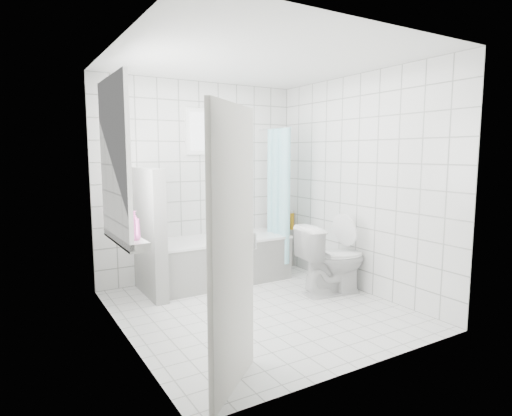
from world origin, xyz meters
TOP-DOWN VIEW (x-y plane):
  - ground at (0.00, 0.00)m, footprint 3.00×3.00m
  - ceiling at (0.00, 0.00)m, footprint 3.00×3.00m
  - wall_back at (0.00, 1.50)m, footprint 2.80×0.02m
  - wall_front at (0.00, -1.50)m, footprint 2.80×0.02m
  - wall_left at (-1.40, 0.00)m, footprint 0.02×3.00m
  - wall_right at (1.40, 0.00)m, footprint 0.02×3.00m
  - window_left at (-1.35, 0.30)m, footprint 0.01×0.90m
  - window_back at (0.10, 1.46)m, footprint 0.50×0.01m
  - window_sill at (-1.31, 0.30)m, footprint 0.18×1.02m
  - door at (-0.95, -1.22)m, footprint 0.63×0.56m
  - bathtub at (0.10, 1.12)m, footprint 1.76×0.77m
  - partition_wall at (-0.84, 1.07)m, footprint 0.15×0.85m
  - tiled_ledge at (1.28, 1.38)m, footprint 0.40×0.24m
  - toilet at (1.03, 0.00)m, footprint 0.88×0.58m
  - curtain_rod at (0.93, 1.10)m, footprint 0.02×0.80m
  - shower_curtain at (0.93, 0.97)m, footprint 0.14×0.48m
  - tub_faucet at (0.20, 1.46)m, footprint 0.18×0.06m
  - sill_bottles at (-1.30, 0.31)m, footprint 0.15×0.74m
  - ledge_bottles at (1.29, 1.35)m, footprint 0.19×0.20m

SIDE VIEW (x-z plane):
  - ground at x=0.00m, z-range 0.00..0.00m
  - tiled_ledge at x=1.28m, z-range 0.00..0.55m
  - bathtub at x=0.10m, z-range 0.00..0.58m
  - toilet at x=1.03m, z-range 0.00..0.83m
  - ledge_bottles at x=1.29m, z-range 0.54..0.79m
  - partition_wall at x=-0.84m, z-range 0.00..1.50m
  - tub_faucet at x=0.20m, z-range 0.82..0.88m
  - window_sill at x=-1.31m, z-range 0.82..0.90m
  - door at x=-0.95m, z-range 0.00..2.00m
  - sill_bottles at x=-1.30m, z-range 0.89..1.16m
  - shower_curtain at x=0.93m, z-range 0.21..1.99m
  - wall_back at x=0.00m, z-range 0.00..2.60m
  - wall_front at x=0.00m, z-range 0.00..2.60m
  - wall_left at x=-1.40m, z-range 0.00..2.60m
  - wall_right at x=1.40m, z-range 0.00..2.60m
  - window_left at x=-1.35m, z-range 0.90..2.30m
  - window_back at x=0.10m, z-range 1.70..2.20m
  - curtain_rod at x=0.93m, z-range 1.99..2.01m
  - ceiling at x=0.00m, z-range 2.60..2.60m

